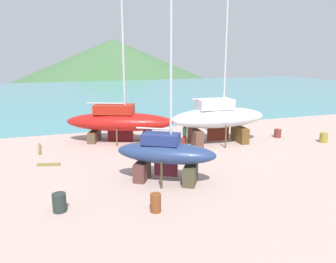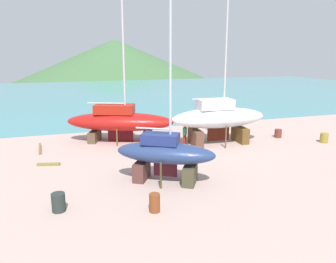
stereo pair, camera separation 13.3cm
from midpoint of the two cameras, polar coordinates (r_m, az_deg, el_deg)
ground_plane at (r=23.58m, az=6.87°, el=-5.69°), size 50.88×50.88×0.00m
sea_water at (r=64.73m, az=-9.91°, el=6.39°), size 130.46×61.50×0.01m
headland_hill at (r=165.32m, az=-9.37°, el=10.56°), size 134.16×134.16×28.05m
sailboat_far_slipway at (r=29.29m, az=-8.49°, el=1.81°), size 9.77×6.06×14.75m
sailboat_small_center at (r=28.64m, az=8.53°, el=2.39°), size 8.46×3.22×15.36m
sailboat_large_starboard at (r=19.92m, az=-0.63°, el=-3.84°), size 6.22×4.89×11.08m
worker at (r=28.14m, az=2.74°, el=-0.53°), size 0.46×0.50×1.74m
barrel_tipped_center at (r=32.03m, az=25.11°, el=-0.97°), size 0.74×0.74×0.85m
barrel_by_slipway at (r=16.69m, az=-2.37°, el=-12.18°), size 0.76×0.76×0.94m
barrel_tipped_left at (r=32.40m, az=18.25°, el=-0.29°), size 0.69×0.69×0.77m
barrel_tipped_right at (r=17.57m, az=-18.42°, el=-11.54°), size 0.94×0.94×0.94m
timber_plank_far at (r=24.63m, az=-20.03°, el=-5.37°), size 1.57×0.62×0.18m
timber_short_cross at (r=28.81m, az=-21.37°, el=-2.79°), size 0.28×2.92×0.20m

